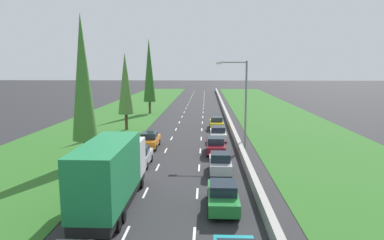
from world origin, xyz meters
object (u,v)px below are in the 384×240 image
Objects in this scene: poplar_tree_second at (83,78)px; orange_sedan_left_lane at (150,140)px; maroon_sedan_right_lane at (216,145)px; street_light_mast at (243,98)px; silver_hatchback_right_lane at (220,163)px; yellow_sedan_right_lane at (217,123)px; green_sedan_right_lane at (223,195)px; white_sedan_right_lane at (218,133)px; poplar_tree_third at (125,84)px; silver_hatchback_left_lane at (140,156)px; poplar_tree_fourth at (149,71)px; green_box_truck_left_lane at (111,173)px.

orange_sedan_left_lane is at bearing 55.39° from poplar_tree_second.
street_light_mast is at bearing 42.26° from maroon_sedan_right_lane.
silver_hatchback_right_lane reaches higher than yellow_sedan_right_lane.
street_light_mast is at bearing 80.41° from green_sedan_right_lane.
poplar_tree_third reaches higher than white_sedan_right_lane.
silver_hatchback_left_lane reaches higher than green_sedan_right_lane.
maroon_sedan_right_lane is 31.53m from poplar_tree_fourth.
green_sedan_right_lane is at bearing -91.04° from white_sedan_right_lane.
poplar_tree_fourth is 29.72m from street_light_mast.
green_sedan_right_lane is at bearing -66.08° from orange_sedan_left_lane.
green_sedan_right_lane is 0.35× the size of poplar_tree_second.
silver_hatchback_right_lane reaches higher than maroon_sedan_right_lane.
green_sedan_right_lane is 7.01m from silver_hatchback_right_lane.
silver_hatchback_right_lane is 1.00× the size of silver_hatchback_left_lane.
silver_hatchback_right_lane is at bearing -106.07° from street_light_mast.
silver_hatchback_right_lane is 11.10m from orange_sedan_left_lane.
silver_hatchback_right_lane is 13.45m from poplar_tree_second.
maroon_sedan_right_lane is at bearing -92.01° from yellow_sedan_right_lane.
poplar_tree_fourth is (-11.55, 14.92, 6.88)m from yellow_sedan_right_lane.
yellow_sedan_right_lane is (0.05, 7.68, 0.00)m from white_sedan_right_lane.
white_sedan_right_lane is at bearing 88.96° from green_sedan_right_lane.
maroon_sedan_right_lane is (-0.08, 13.47, 0.00)m from green_sedan_right_lane.
green_sedan_right_lane and orange_sedan_left_lane have the same top height.
silver_hatchback_right_lane is 6.47m from maroon_sedan_right_lane.
poplar_tree_second is 15.86m from street_light_mast.
white_sedan_right_lane is 0.35× the size of poplar_tree_second.
green_box_truck_left_lane is 2.09× the size of white_sedan_right_lane.
orange_sedan_left_lane is at bearing -64.93° from poplar_tree_third.
silver_hatchback_right_lane is at bearing -10.33° from poplar_tree_second.
green_sedan_right_lane is 16.03m from poplar_tree_second.
poplar_tree_fourth is (0.51, 16.46, 1.54)m from poplar_tree_third.
yellow_sedan_right_lane is (7.08, 18.28, -0.02)m from silver_hatchback_left_lane.
silver_hatchback_right_lane is at bearing -91.10° from white_sedan_right_lane.
poplar_tree_second is (-11.40, 9.10, 6.66)m from green_sedan_right_lane.
green_sedan_right_lane is at bearing -53.33° from silver_hatchback_left_lane.
silver_hatchback_left_lane is (-6.68, 8.97, 0.02)m from green_sedan_right_lane.
maroon_sedan_right_lane is 6.11m from white_sedan_right_lane.
silver_hatchback_right_lane is (0.11, 7.01, 0.02)m from green_sedan_right_lane.
street_light_mast reaches higher than green_box_truck_left_lane.
yellow_sedan_right_lane is at bearing 89.18° from silver_hatchback_right_lane.
silver_hatchback_right_lane reaches higher than white_sedan_right_lane.
green_box_truck_left_lane is at bearing -115.70° from maroon_sedan_right_lane.
orange_sedan_left_lane is at bearing 162.74° from maroon_sedan_right_lane.
green_box_truck_left_lane reaches higher than silver_hatchback_right_lane.
poplar_tree_third is (-11.77, 18.71, 5.32)m from silver_hatchback_right_lane.
silver_hatchback_right_lane is 0.29× the size of poplar_tree_fourth.
orange_sedan_left_lane and yellow_sedan_right_lane have the same top height.
poplar_tree_third is (-4.98, 16.75, 5.32)m from silver_hatchback_left_lane.
yellow_sedan_right_lane is (7.04, 27.42, -1.37)m from green_box_truck_left_lane.
orange_sedan_left_lane is 13.77m from yellow_sedan_right_lane.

